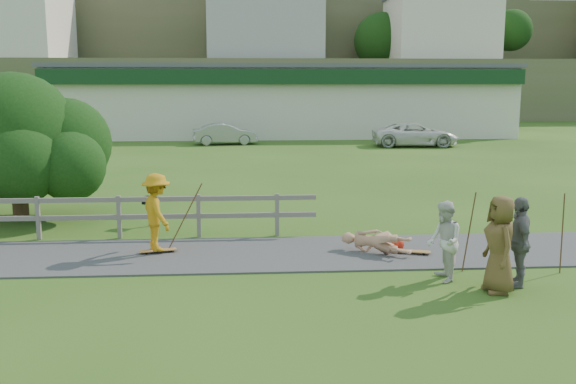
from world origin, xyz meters
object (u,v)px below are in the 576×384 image
at_px(spectator_a, 444,242).
at_px(spectator_b, 519,242).
at_px(spectator_c, 500,244).
at_px(skater_fallen, 376,242).
at_px(bbq, 151,211).
at_px(skater_rider, 157,216).
at_px(tree, 17,160).
at_px(car_white, 415,135).
at_px(car_silver, 225,134).

relative_size(spectator_a, spectator_b, 0.92).
relative_size(spectator_a, spectator_c, 0.87).
relative_size(skater_fallen, bbq, 2.00).
relative_size(skater_rider, tree, 0.33).
bearing_deg(spectator_b, skater_fallen, -124.54).
height_order(spectator_a, car_white, spectator_a).
bearing_deg(skater_rider, spectator_a, -138.58).
bearing_deg(car_silver, spectator_c, -175.18).
relative_size(car_silver, car_white, 0.77).
relative_size(spectator_a, tree, 0.30).
bearing_deg(skater_fallen, bbq, 93.92).
bearing_deg(spectator_c, car_silver, -168.58).
xyz_separation_m(skater_rider, tree, (-4.44, 4.12, 0.82)).
xyz_separation_m(spectator_b, spectator_c, (-0.53, -0.35, 0.04)).
bearing_deg(skater_fallen, skater_rider, 120.41).
bearing_deg(spectator_a, skater_fallen, -152.73).
bearing_deg(car_white, bbq, 151.39).
distance_m(car_silver, tree, 22.32).
xyz_separation_m(tree, bbq, (3.88, -1.18, -1.30)).
bearing_deg(car_white, car_silver, 83.34).
xyz_separation_m(skater_rider, spectator_a, (5.94, -2.40, -0.08)).
height_order(car_silver, tree, tree).
bearing_deg(spectator_b, car_silver, -155.19).
relative_size(skater_fallen, spectator_b, 0.93).
distance_m(spectator_a, bbq, 8.43).
distance_m(skater_rider, spectator_b, 7.81).
height_order(car_white, bbq, car_white).
height_order(spectator_b, tree, tree).
height_order(spectator_a, spectator_b, spectator_b).
xyz_separation_m(spectator_a, car_silver, (-5.11, 28.19, -0.15)).
bearing_deg(skater_rider, car_silver, -28.40).
bearing_deg(skater_rider, spectator_b, -137.53).
distance_m(spectator_c, car_white, 27.49).
bearing_deg(car_white, spectator_a, 169.43).
bearing_deg(bbq, car_white, 79.43).
xyz_separation_m(skater_fallen, bbq, (-5.57, 3.32, 0.11)).
bearing_deg(car_white, spectator_c, 171.48).
bearing_deg(spectator_c, car_white, 168.04).
bearing_deg(skater_rider, tree, 20.61).
bearing_deg(spectator_b, spectator_a, -94.16).
height_order(skater_rider, tree, tree).
bearing_deg(tree, spectator_c, -32.96).
bearing_deg(skater_rider, car_white, -54.07).
distance_m(skater_rider, tree, 6.12).
distance_m(skater_rider, car_white, 26.79).
distance_m(spectator_c, car_silver, 29.53).
height_order(skater_rider, car_white, skater_rider).
relative_size(spectator_b, tree, 0.32).
bearing_deg(spectator_c, tree, -123.14).
height_order(spectator_b, car_white, spectator_b).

